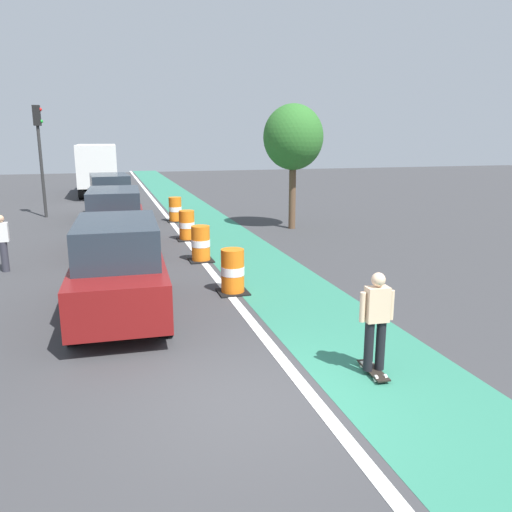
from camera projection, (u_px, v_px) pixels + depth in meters
ground_plane at (250, 401)px, 7.33m from camera, size 100.00×100.00×0.00m
bike_lane_strip at (225, 237)px, 19.19m from camera, size 2.50×80.00×0.01m
lane_divider_stripe at (186, 240)px, 18.78m from camera, size 0.20×80.00×0.01m
skateboarder_on_lane at (376, 320)px, 7.96m from camera, size 0.57×0.81×1.69m
parked_suv_nearest at (119, 268)px, 10.66m from camera, size 2.06×4.67×2.04m
parked_suv_second at (115, 220)px, 16.83m from camera, size 2.07×4.67×2.04m
parked_suv_third at (110, 196)px, 23.36m from camera, size 2.12×4.70×2.04m
traffic_barrel_front at (233, 272)px, 12.29m from camera, size 0.73×0.73×1.09m
traffic_barrel_mid at (201, 244)px, 15.46m from camera, size 0.73×0.73×1.09m
traffic_barrel_back at (187, 226)px, 18.64m from camera, size 0.73×0.73×1.09m
traffic_barrel_far at (175, 210)px, 22.70m from camera, size 0.73×0.73×1.09m
delivery_truck_down_block at (98, 166)px, 32.83m from camera, size 2.43×7.63×3.23m
traffic_light_corner at (39, 141)px, 23.26m from camera, size 0.41×0.32×5.10m
pedestrian_crossing at (3, 242)px, 14.18m from camera, size 0.34×0.20×1.61m
street_tree_sidewalk at (293, 138)px, 20.28m from camera, size 2.40×2.40×5.00m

